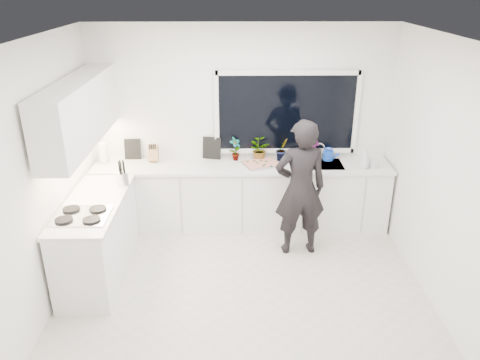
{
  "coord_description": "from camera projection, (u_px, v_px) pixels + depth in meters",
  "views": [
    {
      "loc": [
        -0.1,
        -4.32,
        3.19
      ],
      "look_at": [
        -0.04,
        0.4,
        1.15
      ],
      "focal_mm": 35.0,
      "sensor_mm": 36.0,
      "label": 1
    }
  ],
  "objects": [
    {
      "name": "knife_block",
      "position": [
        153.0,
        154.0,
        6.27
      ],
      "size": [
        0.13,
        0.1,
        0.22
      ],
      "primitive_type": "cube",
      "rotation": [
        0.0,
        0.0,
        -0.02
      ],
      "color": "olive",
      "rests_on": "countertop_back"
    },
    {
      "name": "watering_can",
      "position": [
        328.0,
        155.0,
        6.34
      ],
      "size": [
        0.19,
        0.19,
        0.13
      ],
      "primitive_type": "cylinder",
      "rotation": [
        0.0,
        0.0,
        0.43
      ],
      "color": "blue",
      "rests_on": "countertop_back"
    },
    {
      "name": "faucet",
      "position": [
        319.0,
        151.0,
        6.36
      ],
      "size": [
        0.03,
        0.03,
        0.22
      ],
      "primitive_type": "cylinder",
      "color": "silver",
      "rests_on": "countertop_back"
    },
    {
      "name": "countertop_back",
      "position": [
        242.0,
        166.0,
        6.2
      ],
      "size": [
        3.94,
        0.62,
        0.04
      ],
      "primitive_type": "cube",
      "color": "silver",
      "rests_on": "base_cabinets_back"
    },
    {
      "name": "utensil_crock",
      "position": [
        123.0,
        179.0,
        5.56
      ],
      "size": [
        0.13,
        0.13,
        0.16
      ],
      "primitive_type": "cylinder",
      "rotation": [
        0.0,
        0.0,
        -0.01
      ],
      "color": "#AAAAAE",
      "rests_on": "countertop_left"
    },
    {
      "name": "paper_towel_roll",
      "position": [
        103.0,
        153.0,
        6.22
      ],
      "size": [
        0.11,
        0.11,
        0.26
      ],
      "primitive_type": "cylinder",
      "rotation": [
        0.0,
        0.0,
        0.02
      ],
      "color": "silver",
      "rests_on": "countertop_back"
    },
    {
      "name": "floor",
      "position": [
        244.0,
        289.0,
        5.24
      ],
      "size": [
        4.0,
        3.5,
        0.02
      ],
      "primitive_type": "cube",
      "color": "beige",
      "rests_on": "ground"
    },
    {
      "name": "base_cabinets_left",
      "position": [
        98.0,
        239.0,
        5.36
      ],
      "size": [
        0.58,
        1.6,
        0.88
      ],
      "primitive_type": "cube",
      "color": "white",
      "rests_on": "floor"
    },
    {
      "name": "wall_left",
      "position": [
        44.0,
        179.0,
        4.68
      ],
      "size": [
        0.02,
        3.5,
        2.7
      ],
      "primitive_type": "cube",
      "color": "white",
      "rests_on": "ground"
    },
    {
      "name": "pizza",
      "position": [
        261.0,
        163.0,
        6.17
      ],
      "size": [
        0.52,
        0.44,
        0.01
      ],
      "primitive_type": "cube",
      "rotation": [
        0.0,
        0.0,
        0.36
      ],
      "color": "#A91A16",
      "rests_on": "pizza_tray"
    },
    {
      "name": "base_cabinets_back",
      "position": [
        242.0,
        197.0,
        6.39
      ],
      "size": [
        3.92,
        0.58,
        0.88
      ],
      "primitive_type": "cube",
      "color": "white",
      "rests_on": "floor"
    },
    {
      "name": "person",
      "position": [
        300.0,
        189.0,
        5.63
      ],
      "size": [
        0.67,
        0.48,
        1.73
      ],
      "primitive_type": "imported",
      "rotation": [
        0.0,
        0.0,
        3.25
      ],
      "color": "black",
      "rests_on": "floor"
    },
    {
      "name": "window",
      "position": [
        287.0,
        113.0,
        6.21
      ],
      "size": [
        1.8,
        0.02,
        1.0
      ],
      "primitive_type": "cube",
      "color": "black",
      "rests_on": "wall_back"
    },
    {
      "name": "countertop_left",
      "position": [
        93.0,
        203.0,
        5.18
      ],
      "size": [
        0.62,
        1.6,
        0.04
      ],
      "primitive_type": "cube",
      "color": "silver",
      "rests_on": "base_cabinets_left"
    },
    {
      "name": "ceiling",
      "position": [
        245.0,
        37.0,
        4.16
      ],
      "size": [
        4.0,
        3.5,
        0.02
      ],
      "primitive_type": "cube",
      "color": "white",
      "rests_on": "wall_back"
    },
    {
      "name": "pizza_tray",
      "position": [
        261.0,
        164.0,
        6.17
      ],
      "size": [
        0.57,
        0.5,
        0.03
      ],
      "primitive_type": "cube",
      "rotation": [
        0.0,
        0.0,
        0.36
      ],
      "color": "silver",
      "rests_on": "countertop_back"
    },
    {
      "name": "picture_frame_small",
      "position": [
        212.0,
        148.0,
        6.36
      ],
      "size": [
        0.25,
        0.08,
        0.3
      ],
      "primitive_type": "cube",
      "rotation": [
        0.0,
        0.0,
        -0.23
      ],
      "color": "black",
      "rests_on": "countertop_back"
    },
    {
      "name": "sink",
      "position": [
        320.0,
        168.0,
        6.24
      ],
      "size": [
        0.58,
        0.42,
        0.14
      ],
      "primitive_type": "cube",
      "color": "silver",
      "rests_on": "countertop_back"
    },
    {
      "name": "soap_bottles",
      "position": [
        367.0,
        159.0,
        6.03
      ],
      "size": [
        0.24,
        0.15,
        0.29
      ],
      "color": "#D8BF66",
      "rests_on": "countertop_back"
    },
    {
      "name": "herb_plants",
      "position": [
        269.0,
        150.0,
        6.29
      ],
      "size": [
        1.24,
        0.35,
        0.32
      ],
      "color": "#26662D",
      "rests_on": "countertop_back"
    },
    {
      "name": "wall_back",
      "position": [
        241.0,
        127.0,
        6.32
      ],
      "size": [
        4.0,
        0.02,
        2.7
      ],
      "primitive_type": "cube",
      "color": "white",
      "rests_on": "ground"
    },
    {
      "name": "upper_cabinets",
      "position": [
        80.0,
        111.0,
        5.12
      ],
      "size": [
        0.34,
        2.1,
        0.7
      ],
      "primitive_type": "cube",
      "color": "white",
      "rests_on": "wall_left"
    },
    {
      "name": "picture_frame_large",
      "position": [
        133.0,
        149.0,
        6.35
      ],
      "size": [
        0.22,
        0.03,
        0.28
      ],
      "primitive_type": "cube",
      "rotation": [
        0.0,
        0.0,
        0.03
      ],
      "color": "black",
      "rests_on": "countertop_back"
    },
    {
      "name": "stovetop",
      "position": [
        81.0,
        215.0,
        4.84
      ],
      "size": [
        0.56,
        0.48,
        0.03
      ],
      "primitive_type": "cube",
      "color": "black",
      "rests_on": "countertop_left"
    },
    {
      "name": "wall_right",
      "position": [
        443.0,
        176.0,
        4.73
      ],
      "size": [
        0.02,
        3.5,
        2.7
      ],
      "primitive_type": "cube",
      "color": "white",
      "rests_on": "ground"
    }
  ]
}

